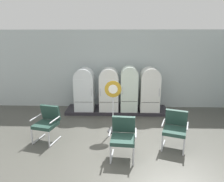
# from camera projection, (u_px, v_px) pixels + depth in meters

# --- Properties ---
(ground) EXTENTS (12.00, 10.00, 0.05)m
(ground) POSITION_uv_depth(u_px,v_px,m) (116.00, 157.00, 4.95)
(ground) COLOR #494942
(back_wall) EXTENTS (11.76, 0.12, 3.01)m
(back_wall) POSITION_uv_depth(u_px,v_px,m) (117.00, 69.00, 8.09)
(back_wall) COLOR silver
(back_wall) RESTS_ON ground
(display_plinth) EXTENTS (3.76, 0.95, 0.12)m
(display_plinth) POSITION_uv_depth(u_px,v_px,m) (117.00, 110.00, 7.85)
(display_plinth) COLOR #29262D
(display_plinth) RESTS_ON ground
(refrigerator_0) EXTENTS (0.70, 0.65, 1.55)m
(refrigerator_0) POSITION_uv_depth(u_px,v_px,m) (84.00, 88.00, 7.54)
(refrigerator_0) COLOR white
(refrigerator_0) RESTS_ON display_plinth
(refrigerator_1) EXTENTS (0.69, 0.71, 1.56)m
(refrigerator_1) POSITION_uv_depth(u_px,v_px,m) (109.00, 88.00, 7.54)
(refrigerator_1) COLOR white
(refrigerator_1) RESTS_ON display_plinth
(refrigerator_2) EXTENTS (0.60, 0.62, 1.63)m
(refrigerator_2) POSITION_uv_depth(u_px,v_px,m) (129.00, 87.00, 7.47)
(refrigerator_2) COLOR silver
(refrigerator_2) RESTS_ON display_plinth
(refrigerator_3) EXTENTS (0.69, 0.69, 1.58)m
(refrigerator_3) POSITION_uv_depth(u_px,v_px,m) (150.00, 88.00, 7.49)
(refrigerator_3) COLOR white
(refrigerator_3) RESTS_ON display_plinth
(armchair_left) EXTENTS (0.72, 0.76, 0.95)m
(armchair_left) POSITION_uv_depth(u_px,v_px,m) (47.00, 121.00, 5.61)
(armchair_left) COLOR silver
(armchair_left) RESTS_ON ground
(armchair_right) EXTENTS (0.75, 0.79, 0.95)m
(armchair_right) POSITION_uv_depth(u_px,v_px,m) (175.00, 127.00, 5.25)
(armchair_right) COLOR silver
(armchair_right) RESTS_ON ground
(armchair_center) EXTENTS (0.66, 0.69, 0.95)m
(armchair_center) POSITION_uv_depth(u_px,v_px,m) (123.00, 135.00, 4.83)
(armchair_center) COLOR silver
(armchair_center) RESTS_ON ground
(sign_stand) EXTENTS (0.48, 0.32, 1.56)m
(sign_stand) POSITION_uv_depth(u_px,v_px,m) (113.00, 107.00, 6.01)
(sign_stand) COLOR #2D2D30
(sign_stand) RESTS_ON ground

